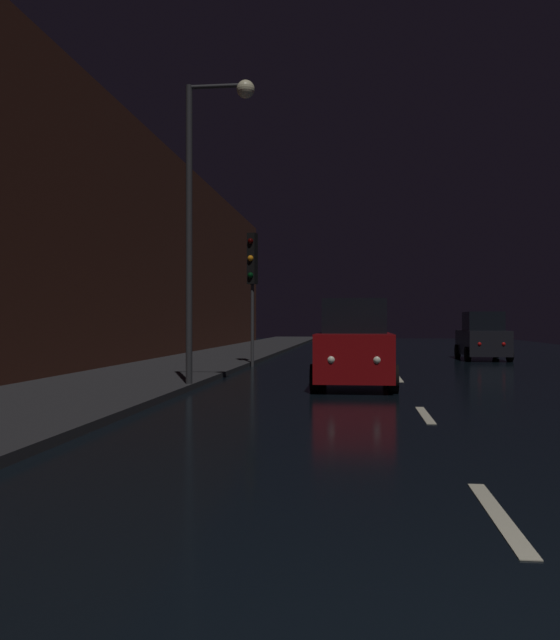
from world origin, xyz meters
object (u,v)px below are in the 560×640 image
object	(u,v)px
car_approaching_headlights	(354,346)
car_parked_right_far	(482,338)
traffic_light_far_left	(252,269)
streetlamp_overhead	(207,187)

from	to	relation	value
car_approaching_headlights	car_parked_right_far	size ratio (longest dim) A/B	1.07
car_approaching_headlights	traffic_light_far_left	bearing A→B (deg)	-152.29
streetlamp_overhead	car_parked_right_far	size ratio (longest dim) A/B	1.80
car_approaching_headlights	car_parked_right_far	bearing A→B (deg)	156.73
streetlamp_overhead	car_parked_right_far	bearing A→B (deg)	57.51
car_approaching_headlights	car_parked_right_far	distance (m)	14.06
traffic_light_far_left	streetlamp_overhead	distance (m)	8.78
traffic_light_far_left	car_parked_right_far	xyz separation A→B (m)	(9.37, 5.65, -2.66)
streetlamp_overhead	traffic_light_far_left	bearing A→B (deg)	91.65
traffic_light_far_left	car_parked_right_far	distance (m)	11.27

